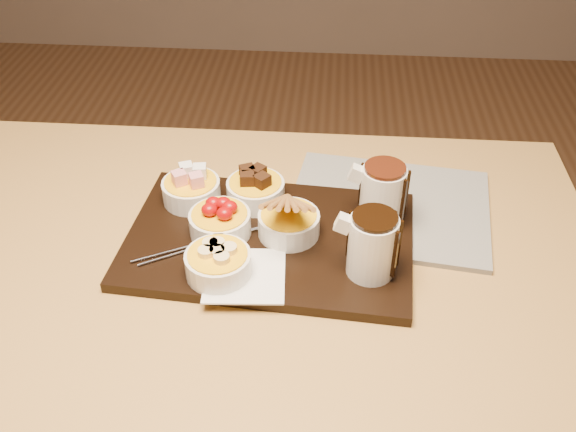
# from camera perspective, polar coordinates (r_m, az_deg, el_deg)

# --- Properties ---
(dining_table) EXTENTS (1.20, 0.80, 0.75)m
(dining_table) POSITION_cam_1_polar(r_m,az_deg,el_deg) (1.10, -4.78, -7.71)
(dining_table) COLOR #B18542
(dining_table) RESTS_ON ground
(serving_board) EXTENTS (0.48, 0.33, 0.02)m
(serving_board) POSITION_cam_1_polar(r_m,az_deg,el_deg) (1.05, -1.64, -2.12)
(serving_board) COLOR black
(serving_board) RESTS_ON dining_table
(napkin) EXTENTS (0.13, 0.13, 0.00)m
(napkin) POSITION_cam_1_polar(r_m,az_deg,el_deg) (0.97, -3.84, -5.30)
(napkin) COLOR white
(napkin) RESTS_ON serving_board
(bowl_marshmallows) EXTENTS (0.10, 0.10, 0.04)m
(bowl_marshmallows) POSITION_cam_1_polar(r_m,az_deg,el_deg) (1.12, -8.58, 2.21)
(bowl_marshmallows) COLOR silver
(bowl_marshmallows) RESTS_ON serving_board
(bowl_cake) EXTENTS (0.10, 0.10, 0.04)m
(bowl_cake) POSITION_cam_1_polar(r_m,az_deg,el_deg) (1.11, -2.89, 2.18)
(bowl_cake) COLOR silver
(bowl_cake) RESTS_ON serving_board
(bowl_strawberries) EXTENTS (0.10, 0.10, 0.04)m
(bowl_strawberries) POSITION_cam_1_polar(r_m,az_deg,el_deg) (1.04, -6.05, -0.67)
(bowl_strawberries) COLOR silver
(bowl_strawberries) RESTS_ON serving_board
(bowl_biscotti) EXTENTS (0.10, 0.10, 0.04)m
(bowl_biscotti) POSITION_cam_1_polar(r_m,az_deg,el_deg) (1.03, 0.07, -0.74)
(bowl_biscotti) COLOR silver
(bowl_biscotti) RESTS_ON serving_board
(bowl_bananas) EXTENTS (0.10, 0.10, 0.04)m
(bowl_bananas) POSITION_cam_1_polar(r_m,az_deg,el_deg) (0.97, -6.21, -4.28)
(bowl_bananas) COLOR silver
(bowl_bananas) RESTS_ON serving_board
(pitcher_dark_chocolate) EXTENTS (0.08, 0.08, 0.10)m
(pitcher_dark_chocolate) POSITION_cam_1_polar(r_m,az_deg,el_deg) (0.95, 7.49, -2.68)
(pitcher_dark_chocolate) COLOR silver
(pitcher_dark_chocolate) RESTS_ON serving_board
(pitcher_milk_chocolate) EXTENTS (0.08, 0.08, 0.10)m
(pitcher_milk_chocolate) POSITION_cam_1_polar(r_m,az_deg,el_deg) (1.06, 8.37, 1.84)
(pitcher_milk_chocolate) COLOR silver
(pitcher_milk_chocolate) RESTS_ON serving_board
(fondue_skewers) EXTENTS (0.15, 0.24, 0.01)m
(fondue_skewers) POSITION_cam_1_polar(r_m,az_deg,el_deg) (1.03, -6.86, -2.14)
(fondue_skewers) COLOR silver
(fondue_skewers) RESTS_ON serving_board
(newspaper) EXTENTS (0.38, 0.32, 0.01)m
(newspaper) POSITION_cam_1_polar(r_m,az_deg,el_deg) (1.14, 8.93, 0.82)
(newspaper) COLOR beige
(newspaper) RESTS_ON dining_table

